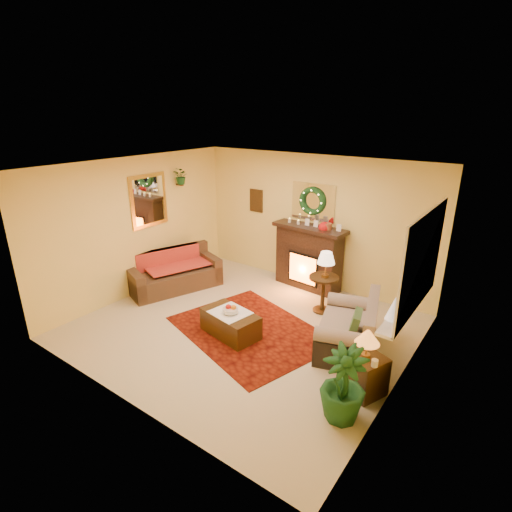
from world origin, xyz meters
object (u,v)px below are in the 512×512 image
Objects in this scene: coffee_table at (230,323)px; sofa at (174,268)px; fireplace at (308,261)px; end_table_square at (365,374)px; loveseat at (348,322)px; side_table_round at (323,294)px.

sofa is at bearing 171.31° from coffee_table.
fireplace reaches higher than end_table_square.
loveseat reaches higher than sofa.
sofa reaches higher than end_table_square.
fireplace is at bearing 133.01° from side_table_round.
side_table_round is at bearing -42.02° from fireplace.
fireplace reaches higher than sofa.
coffee_table is (2.01, -0.71, -0.22)m from sofa.
loveseat is 1.46× the size of coffee_table.
loveseat reaches higher than coffee_table.
end_table_square is (0.61, -0.84, -0.15)m from loveseat.
sofa is at bearing -163.13° from side_table_round.
end_table_square is at bearing -43.36° from fireplace.
loveseat reaches higher than side_table_round.
fireplace is at bearing 98.42° from coffee_table.
fireplace is 3.24m from end_table_square.
sofa is 2.67m from fireplace.
coffee_table is at bearing -87.39° from fireplace.
end_table_square is at bearing -48.99° from side_table_round.
sofa is 3.39× the size of end_table_square.
side_table_round is at bearing 131.01° from end_table_square.
fireplace is 2.37m from coffee_table.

